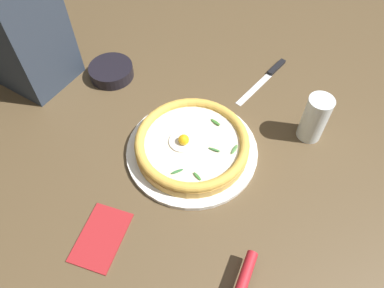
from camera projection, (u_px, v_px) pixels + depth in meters
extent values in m
cube|color=brown|center=(203.00, 170.00, 0.89)|extent=(2.40, 2.40, 0.03)
cylinder|color=white|center=(192.00, 150.00, 0.90)|extent=(0.32, 0.32, 0.01)
cylinder|color=gold|center=(192.00, 146.00, 0.89)|extent=(0.28, 0.28, 0.02)
torus|color=gold|center=(192.00, 142.00, 0.87)|extent=(0.28, 0.28, 0.02)
cylinder|color=#F3E2C2|center=(192.00, 143.00, 0.88)|extent=(0.23, 0.23, 0.00)
ellipsoid|color=white|center=(182.00, 141.00, 0.87)|extent=(0.07, 0.06, 0.01)
sphere|color=yellow|center=(184.00, 140.00, 0.86)|extent=(0.03, 0.03, 0.03)
ellipsoid|color=#3D7C30|center=(215.00, 122.00, 0.91)|extent=(0.02, 0.03, 0.01)
ellipsoid|color=#548847|center=(234.00, 149.00, 0.86)|extent=(0.03, 0.02, 0.00)
ellipsoid|color=#3B793A|center=(214.00, 149.00, 0.86)|extent=(0.01, 0.03, 0.01)
ellipsoid|color=#35702E|center=(199.00, 177.00, 0.81)|extent=(0.02, 0.03, 0.00)
ellipsoid|color=#337039|center=(177.00, 171.00, 0.82)|extent=(0.03, 0.03, 0.01)
cylinder|color=black|center=(111.00, 71.00, 1.05)|extent=(0.13, 0.13, 0.04)
cylinder|color=#B21C25|center=(244.00, 278.00, 0.69)|extent=(0.11, 0.03, 0.02)
cube|color=silver|center=(254.00, 89.00, 1.03)|extent=(0.15, 0.08, 0.00)
cube|color=black|center=(277.00, 67.00, 1.08)|extent=(0.08, 0.05, 0.01)
cylinder|color=silver|center=(315.00, 118.00, 0.89)|extent=(0.06, 0.06, 0.13)
cylinder|color=#DBD080|center=(311.00, 127.00, 0.91)|extent=(0.06, 0.06, 0.06)
cube|color=maroon|center=(101.00, 237.00, 0.77)|extent=(0.14, 0.09, 0.01)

